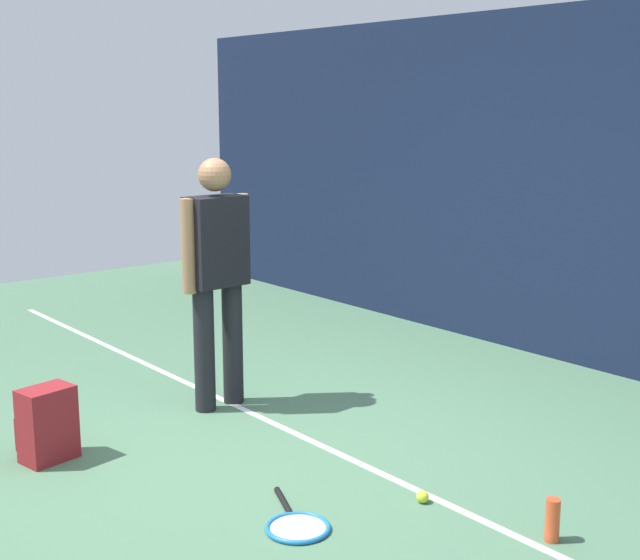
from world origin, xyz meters
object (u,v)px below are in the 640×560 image
(tennis_player, at_px, (217,268))
(backpack, at_px, (46,425))
(water_bottle, at_px, (552,520))
(tennis_ball_near_player, at_px, (423,497))
(tennis_racket, at_px, (296,525))

(tennis_player, height_order, backpack, tennis_player)
(tennis_player, bearing_deg, water_bottle, -89.87)
(tennis_player, height_order, tennis_ball_near_player, tennis_player)
(backpack, height_order, tennis_ball_near_player, backpack)
(tennis_ball_near_player, height_order, water_bottle, water_bottle)
(tennis_racket, bearing_deg, backpack, -135.60)
(tennis_player, relative_size, backpack, 3.86)
(tennis_racket, xyz_separation_m, tennis_ball_near_player, (0.21, 0.67, 0.02))
(backpack, distance_m, tennis_ball_near_player, 2.21)
(tennis_player, distance_m, tennis_ball_near_player, 2.14)
(tennis_player, distance_m, tennis_racket, 2.08)
(backpack, height_order, water_bottle, backpack)
(tennis_ball_near_player, bearing_deg, tennis_player, 179.93)
(tennis_racket, bearing_deg, tennis_player, -177.93)
(tennis_racket, bearing_deg, tennis_ball_near_player, 96.51)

